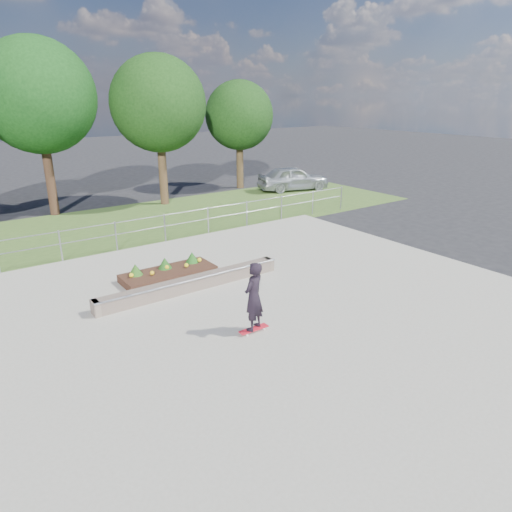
{
  "coord_description": "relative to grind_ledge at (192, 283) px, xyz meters",
  "views": [
    {
      "loc": [
        -7.32,
        -8.96,
        5.63
      ],
      "look_at": [
        0.2,
        1.5,
        1.1
      ],
      "focal_mm": 32.0,
      "sensor_mm": 36.0,
      "label": 1
    }
  ],
  "objects": [
    {
      "name": "skateboarder",
      "position": [
        0.0,
        -3.22,
        0.75
      ],
      "size": [
        0.8,
        0.64,
        1.84
      ],
      "color": "silver",
      "rests_on": "concrete_slab"
    },
    {
      "name": "fence",
      "position": [
        1.45,
        4.98,
        0.51
      ],
      "size": [
        20.06,
        0.06,
        1.2
      ],
      "color": "gray",
      "rests_on": "ground"
    },
    {
      "name": "concrete_slab",
      "position": [
        1.45,
        -2.52,
        -0.23
      ],
      "size": [
        15.0,
        15.0,
        0.06
      ],
      "primitive_type": "cube",
      "color": "gray",
      "rests_on": "ground"
    },
    {
      "name": "grind_ledge",
      "position": [
        0.0,
        0.0,
        0.0
      ],
      "size": [
        6.0,
        0.44,
        0.43
      ],
      "color": "brown",
      "rests_on": "concrete_slab"
    },
    {
      "name": "grass_verge",
      "position": [
        1.45,
        8.48,
        -0.25
      ],
      "size": [
        30.0,
        8.0,
        0.02
      ],
      "primitive_type": "cube",
      "color": "#375220",
      "rests_on": "ground"
    },
    {
      "name": "parked_car",
      "position": [
        12.7,
        10.35,
        0.49
      ],
      "size": [
        4.75,
        2.92,
        1.51
      ],
      "primitive_type": "imported",
      "rotation": [
        0.0,
        0.0,
        1.29
      ],
      "color": "#9EA3A7",
      "rests_on": "ground"
    },
    {
      "name": "tree_mid_right",
      "position": [
        4.45,
        11.48,
        4.97
      ],
      "size": [
        4.9,
        4.9,
        7.7
      ],
      "color": "#382516",
      "rests_on": "ground"
    },
    {
      "name": "tree_mid_left",
      "position": [
        -1.05,
        12.48,
        5.34
      ],
      "size": [
        5.25,
        5.25,
        8.25
      ],
      "color": "black",
      "rests_on": "ground"
    },
    {
      "name": "planter_bed",
      "position": [
        -0.16,
        1.36,
        -0.02
      ],
      "size": [
        3.0,
        1.2,
        0.61
      ],
      "color": "black",
      "rests_on": "concrete_slab"
    },
    {
      "name": "tree_far_right",
      "position": [
        10.45,
        12.98,
        4.21
      ],
      "size": [
        4.2,
        4.2,
        6.6
      ],
      "color": "#342514",
      "rests_on": "ground"
    },
    {
      "name": "ground",
      "position": [
        1.45,
        -2.52,
        -0.26
      ],
      "size": [
        120.0,
        120.0,
        0.0
      ],
      "primitive_type": "plane",
      "color": "black",
      "rests_on": "ground"
    }
  ]
}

